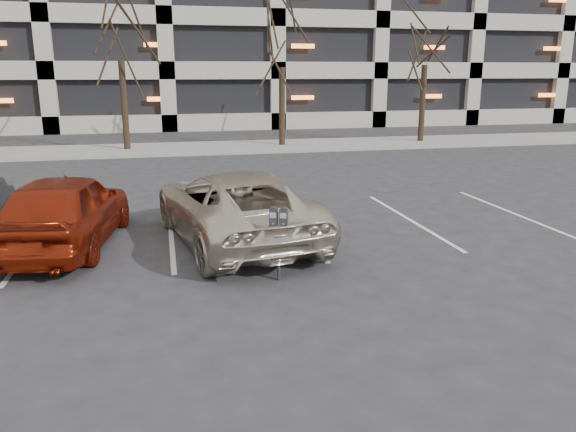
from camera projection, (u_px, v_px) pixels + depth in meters
The scene contains 9 objects.
ground at pixel (251, 264), 10.35m from camera, with size 140.00×140.00×0.00m, color #28282B.
sidewalk at pixel (196, 148), 25.45m from camera, with size 80.00×4.00×0.12m, color gray.
stall_lines at pixel (171, 234), 12.22m from camera, with size 16.90×5.20×0.00m.
tree_b at pixel (117, 2), 23.27m from camera, with size 3.80×3.80×8.64m.
tree_c at pixel (282, 16), 24.85m from camera, with size 3.55×3.55×8.06m.
tree_d at pixel (428, 15), 26.29m from camera, with size 3.66×3.66×8.33m.
parking_meter at pixel (279, 226), 9.31m from camera, with size 0.34×0.23×1.25m.
suv_silver at pixel (235, 206), 11.61m from camera, with size 3.35×5.68×1.49m.
car_red at pixel (65, 210), 11.17m from camera, with size 1.81×4.51×1.54m, color maroon.
Camera 1 is at (-1.47, -9.71, 3.44)m, focal length 35.00 mm.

